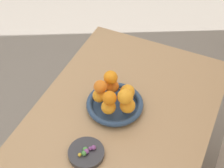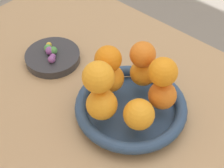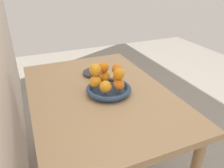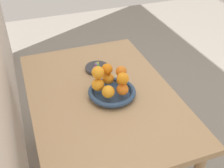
# 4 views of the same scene
# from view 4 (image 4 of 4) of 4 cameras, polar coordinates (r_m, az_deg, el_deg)

# --- Properties ---
(dining_table) EXTENTS (1.10, 0.76, 0.74)m
(dining_table) POSITION_cam_4_polar(r_m,az_deg,el_deg) (1.57, -2.05, -4.49)
(dining_table) COLOR tan
(dining_table) RESTS_ON ground_plane
(fruit_bowl) EXTENTS (0.25, 0.25, 0.04)m
(fruit_bowl) POSITION_cam_4_polar(r_m,az_deg,el_deg) (1.48, -0.01, -1.74)
(fruit_bowl) COLOR navy
(fruit_bowl) RESTS_ON dining_table
(candy_dish) EXTENTS (0.14, 0.14, 0.02)m
(candy_dish) POSITION_cam_4_polar(r_m,az_deg,el_deg) (1.70, -3.01, 3.21)
(candy_dish) COLOR #333338
(candy_dish) RESTS_ON dining_table
(orange_0) EXTENTS (0.07, 0.07, 0.07)m
(orange_0) POSITION_cam_4_polar(r_m,az_deg,el_deg) (1.45, -2.88, -0.15)
(orange_0) COLOR orange
(orange_0) RESTS_ON fruit_bowl
(orange_1) EXTENTS (0.07, 0.07, 0.07)m
(orange_1) POSITION_cam_4_polar(r_m,az_deg,el_deg) (1.40, -0.77, -1.59)
(orange_1) COLOR orange
(orange_1) RESTS_ON fruit_bowl
(orange_2) EXTENTS (0.06, 0.06, 0.06)m
(orange_2) POSITION_cam_4_polar(r_m,az_deg,el_deg) (1.42, 2.15, -1.10)
(orange_2) COLOR orange
(orange_2) RESTS_ON fruit_bowl
(orange_3) EXTENTS (0.06, 0.06, 0.06)m
(orange_3) POSITION_cam_4_polar(r_m,az_deg,el_deg) (1.49, 2.08, 0.70)
(orange_3) COLOR orange
(orange_3) RESTS_ON fruit_bowl
(orange_4) EXTENTS (0.06, 0.06, 0.06)m
(orange_4) POSITION_cam_4_polar(r_m,az_deg,el_deg) (1.50, -0.78, 1.15)
(orange_4) COLOR orange
(orange_4) RESTS_ON fruit_bowl
(orange_5) EXTENTS (0.06, 0.06, 0.06)m
(orange_5) POSITION_cam_4_polar(r_m,az_deg,el_deg) (1.39, 2.20, 1.14)
(orange_5) COLOR orange
(orange_5) RESTS_ON orange_2
(orange_6) EXTENTS (0.06, 0.06, 0.06)m
(orange_6) POSITION_cam_4_polar(r_m,az_deg,el_deg) (1.45, 1.88, 2.57)
(orange_6) COLOR orange
(orange_6) RESTS_ON orange_3
(orange_7) EXTENTS (0.07, 0.07, 0.07)m
(orange_7) POSITION_cam_4_polar(r_m,az_deg,el_deg) (1.42, -2.81, 2.25)
(orange_7) COLOR orange
(orange_7) RESTS_ON orange_0
(orange_8) EXTENTS (0.06, 0.06, 0.06)m
(orange_8) POSITION_cam_4_polar(r_m,az_deg,el_deg) (1.47, -1.02, 3.07)
(orange_8) COLOR orange
(orange_8) RESTS_ON orange_4
(candy_ball_0) EXTENTS (0.01, 0.01, 0.01)m
(candy_ball_0) POSITION_cam_4_polar(r_m,az_deg,el_deg) (1.71, -2.87, 4.28)
(candy_ball_0) COLOR gold
(candy_ball_0) RESTS_ON candy_dish
(candy_ball_1) EXTENTS (0.02, 0.02, 0.02)m
(candy_ball_1) POSITION_cam_4_polar(r_m,az_deg,el_deg) (1.70, -3.18, 4.09)
(candy_ball_1) COLOR #4C9947
(candy_ball_1) RESTS_ON candy_dish
(candy_ball_2) EXTENTS (0.02, 0.02, 0.02)m
(candy_ball_2) POSITION_cam_4_polar(r_m,az_deg,el_deg) (1.69, -2.89, 3.83)
(candy_ball_2) COLOR #4C9947
(candy_ball_2) RESTS_ON candy_dish
(candy_ball_3) EXTENTS (0.02, 0.02, 0.02)m
(candy_ball_3) POSITION_cam_4_polar(r_m,az_deg,el_deg) (1.66, -3.50, 3.26)
(candy_ball_3) COLOR #8C4C99
(candy_ball_3) RESTS_ON candy_dish
(candy_ball_4) EXTENTS (0.02, 0.02, 0.02)m
(candy_ball_4) POSITION_cam_4_polar(r_m,az_deg,el_deg) (1.69, -3.08, 3.73)
(candy_ball_4) COLOR #472819
(candy_ball_4) RESTS_ON candy_dish
(candy_ball_5) EXTENTS (0.02, 0.02, 0.02)m
(candy_ball_5) POSITION_cam_4_polar(r_m,az_deg,el_deg) (1.69, -3.20, 3.90)
(candy_ball_5) COLOR #8C4C99
(candy_ball_5) RESTS_ON candy_dish
(candy_ball_6) EXTENTS (0.02, 0.02, 0.02)m
(candy_ball_6) POSITION_cam_4_polar(r_m,az_deg,el_deg) (1.69, -3.03, 3.78)
(candy_ball_6) COLOR #8C4C99
(candy_ball_6) RESTS_ON candy_dish
(candy_ball_7) EXTENTS (0.02, 0.02, 0.02)m
(candy_ball_7) POSITION_cam_4_polar(r_m,az_deg,el_deg) (1.67, -3.21, 3.42)
(candy_ball_7) COLOR #8C4C99
(candy_ball_7) RESTS_ON candy_dish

